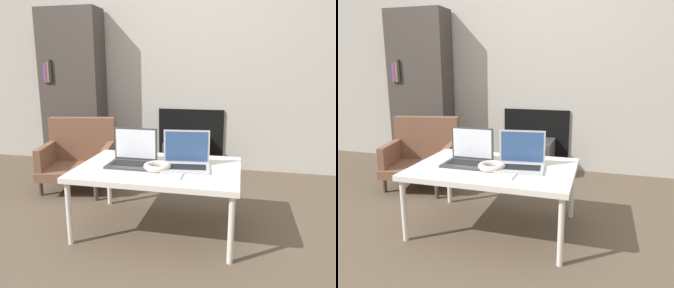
% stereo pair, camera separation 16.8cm
% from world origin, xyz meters
% --- Properties ---
extents(ground_plane, '(14.00, 14.00, 0.00)m').
position_xyz_m(ground_plane, '(0.00, 0.00, 0.00)').
color(ground_plane, brown).
extents(wall_back, '(7.00, 0.08, 2.60)m').
position_xyz_m(wall_back, '(-0.00, 1.82, 1.29)').
color(wall_back, '#ADA89E').
rests_on(wall_back, ground_plane).
extents(table, '(1.11, 0.75, 0.46)m').
position_xyz_m(table, '(0.00, 0.24, 0.43)').
color(table, silver).
rests_on(table, ground_plane).
extents(laptop_left, '(0.32, 0.23, 0.25)m').
position_xyz_m(laptop_left, '(-0.19, 0.26, 0.52)').
color(laptop_left, '#38383D').
rests_on(laptop_left, table).
extents(laptop_right, '(0.34, 0.26, 0.25)m').
position_xyz_m(laptop_right, '(0.19, 0.26, 0.52)').
color(laptop_right, '#B2B2B7').
rests_on(laptop_right, table).
extents(headphones, '(0.19, 0.19, 0.04)m').
position_xyz_m(headphones, '(0.01, 0.18, 0.48)').
color(headphones, beige).
rests_on(headphones, table).
extents(phone, '(0.06, 0.14, 0.01)m').
position_xyz_m(phone, '(0.17, 0.07, 0.47)').
color(phone, silver).
rests_on(phone, table).
extents(tv, '(0.45, 0.45, 0.37)m').
position_xyz_m(tv, '(-0.01, 1.55, 0.18)').
color(tv, '#383838').
rests_on(tv, ground_plane).
extents(armchair, '(0.73, 0.66, 0.66)m').
position_xyz_m(armchair, '(-0.94, 0.92, 0.32)').
color(armchair, brown).
rests_on(armchair, ground_plane).
extents(bookshelf, '(0.69, 0.32, 1.77)m').
position_xyz_m(bookshelf, '(-1.35, 1.62, 0.88)').
color(bookshelf, '#3F3833').
rests_on(bookshelf, ground_plane).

